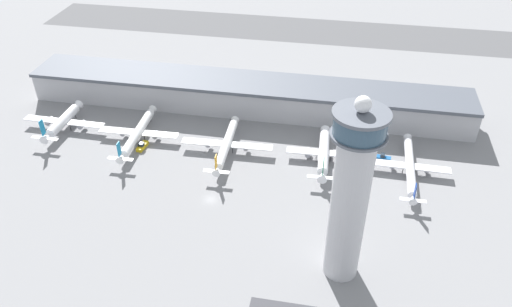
# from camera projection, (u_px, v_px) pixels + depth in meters

# --- Properties ---
(ground_plane) EXTENTS (1000.00, 1000.00, 0.00)m
(ground_plane) POSITION_uv_depth(u_px,v_px,m) (210.00, 200.00, 190.17)
(ground_plane) COLOR gray
(terminal_building) EXTENTS (211.99, 25.00, 15.10)m
(terminal_building) POSITION_uv_depth(u_px,v_px,m) (246.00, 95.00, 241.86)
(terminal_building) COLOR #B2B2B7
(terminal_building) RESTS_ON ground
(runway_strip) EXTENTS (317.99, 44.00, 0.01)m
(runway_strip) POSITION_uv_depth(u_px,v_px,m) (279.00, 28.00, 332.79)
(runway_strip) COLOR #515154
(runway_strip) RESTS_ON ground
(control_tower) EXTENTS (15.49, 15.49, 63.79)m
(control_tower) POSITION_uv_depth(u_px,v_px,m) (350.00, 193.00, 143.23)
(control_tower) COLOR #BCBCC1
(control_tower) RESTS_ON ground
(airplane_gate_alpha) EXTENTS (38.66, 32.12, 13.92)m
(airplane_gate_alpha) POSITION_uv_depth(u_px,v_px,m) (63.00, 121.00, 227.84)
(airplane_gate_alpha) COLOR white
(airplane_gate_alpha) RESTS_ON ground
(airplane_gate_bravo) EXTENTS (36.03, 42.81, 12.41)m
(airplane_gate_bravo) POSITION_uv_depth(u_px,v_px,m) (138.00, 133.00, 220.59)
(airplane_gate_bravo) COLOR white
(airplane_gate_bravo) RESTS_ON ground
(airplane_gate_charlie) EXTENTS (39.58, 41.47, 12.27)m
(airplane_gate_charlie) POSITION_uv_depth(u_px,v_px,m) (226.00, 144.00, 212.88)
(airplane_gate_charlie) COLOR white
(airplane_gate_charlie) RESTS_ON ground
(airplane_gate_delta) EXTENTS (31.43, 36.99, 13.17)m
(airplane_gate_delta) POSITION_uv_depth(u_px,v_px,m) (324.00, 153.00, 208.32)
(airplane_gate_delta) COLOR white
(airplane_gate_delta) RESTS_ON ground
(airplane_gate_echo) EXTENTS (32.46, 44.75, 11.22)m
(airplane_gate_echo) POSITION_uv_depth(u_px,v_px,m) (410.00, 167.00, 200.78)
(airplane_gate_echo) COLOR white
(airplane_gate_echo) RESTS_ON ground
(service_truck_catering) EXTENTS (3.39, 7.48, 3.09)m
(service_truck_catering) POSITION_uv_depth(u_px,v_px,m) (142.00, 146.00, 217.69)
(service_truck_catering) COLOR black
(service_truck_catering) RESTS_ON ground
(service_truck_fuel) EXTENTS (6.22, 3.20, 2.96)m
(service_truck_fuel) POSITION_uv_depth(u_px,v_px,m) (383.00, 158.00, 210.55)
(service_truck_fuel) COLOR black
(service_truck_fuel) RESTS_ON ground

